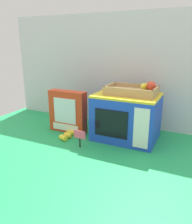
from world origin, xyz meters
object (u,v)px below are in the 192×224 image
at_px(toy_microwave, 126,117).
at_px(cookie_set_box, 68,112).
at_px(price_sign, 80,136).
at_px(loose_toy_banana, 67,135).
at_px(food_groups_crate, 134,91).

bearing_deg(toy_microwave, cookie_set_box, -171.76).
distance_m(price_sign, loose_toy_banana, 0.17).
bearing_deg(food_groups_crate, loose_toy_banana, -155.03).
xyz_separation_m(cookie_set_box, price_sign, (0.19, -0.18, -0.07)).
height_order(food_groups_crate, price_sign, food_groups_crate).
bearing_deg(food_groups_crate, price_sign, -131.64).
distance_m(food_groups_crate, cookie_set_box, 0.45).
height_order(food_groups_crate, cookie_set_box, food_groups_crate).
bearing_deg(price_sign, toy_microwave, 51.07).
bearing_deg(toy_microwave, price_sign, -128.93).
xyz_separation_m(food_groups_crate, loose_toy_banana, (-0.36, -0.17, -0.28)).
xyz_separation_m(toy_microwave, loose_toy_banana, (-0.33, -0.15, -0.12)).
height_order(toy_microwave, loose_toy_banana, toy_microwave).
distance_m(toy_microwave, loose_toy_banana, 0.38).
bearing_deg(food_groups_crate, cookie_set_box, -170.32).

